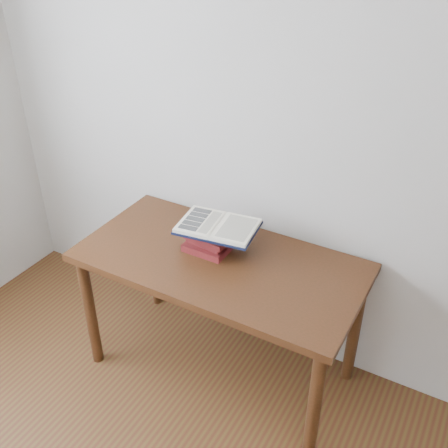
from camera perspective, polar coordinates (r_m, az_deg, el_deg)
The scene contains 3 objects.
desk at distance 2.58m, azimuth -0.47°, elevation -5.60°, with size 1.38×0.69×0.74m.
book_stack at distance 2.56m, azimuth -1.42°, elevation -1.49°, with size 0.25×0.20×0.12m.
open_book at distance 2.50m, azimuth -0.66°, elevation -0.25°, with size 0.40×0.31×0.03m.
Camera 1 is at (0.90, -0.38, 2.22)m, focal length 42.00 mm.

